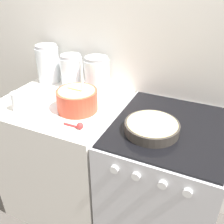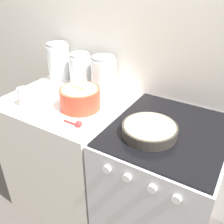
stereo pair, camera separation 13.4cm
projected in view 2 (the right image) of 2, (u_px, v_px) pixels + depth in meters
The scene contains 11 objects.
wall_back at pixel (147, 44), 1.54m from camera, with size 4.49×0.05×2.40m.
countertop_cabinet at pixel (72, 152), 1.82m from camera, with size 0.74×0.68×0.88m.
stove at pixel (161, 189), 1.51m from camera, with size 0.60×0.70×0.88m.
mixing_bowl at pixel (80, 97), 1.45m from camera, with size 0.24×0.24×0.31m.
baking_pan at pixel (150, 130), 1.24m from camera, with size 0.28×0.28×0.05m.
storage_jar_left at pixel (59, 64), 1.83m from camera, with size 0.16×0.16×0.26m.
storage_jar_middle at pixel (80, 71), 1.76m from camera, with size 0.15×0.15×0.22m.
storage_jar_right at pixel (104, 76), 1.67m from camera, with size 0.17×0.17×0.23m.
tin_can at pixel (24, 97), 1.50m from camera, with size 0.07×0.07×0.11m.
recipe_page at pixel (44, 109), 1.47m from camera, with size 0.22×0.24×0.01m.
measuring_spoon at pixel (77, 123), 1.31m from camera, with size 0.12×0.04×0.04m.
Camera 2 is at (0.62, -0.73, 1.61)m, focal length 40.00 mm.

